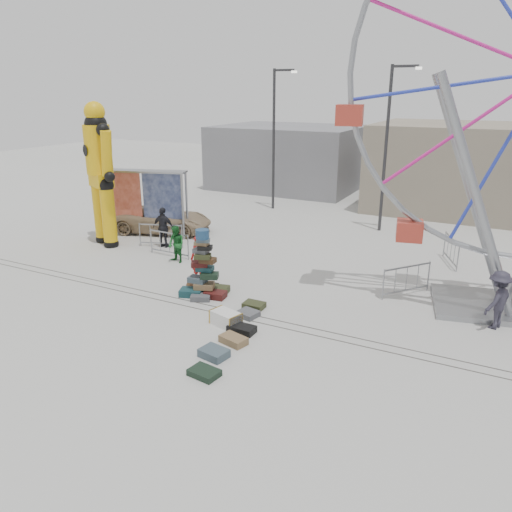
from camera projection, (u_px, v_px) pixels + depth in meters
The scene contains 27 objects.
ground at pixel (186, 315), 15.99m from camera, with size 90.00×90.00×0.00m, color #9E9E99.
track_line_near at pixel (196, 308), 16.50m from camera, with size 40.00×0.04×0.01m, color #47443F.
track_line_far at pixel (203, 304), 16.83m from camera, with size 40.00×0.04×0.01m, color #47443F.
building_right at pixel (481, 169), 29.04m from camera, with size 12.00×8.00×5.00m, color gray.
building_left at pixel (289, 157), 36.45m from camera, with size 10.00×8.00×4.40m, color gray.
lamp_post_right at pixel (388, 141), 24.20m from camera, with size 1.41×0.25×8.00m.
lamp_post_left at pixel (275, 133), 28.91m from camera, with size 1.41×0.25×8.00m.
suitcase_tower at pixel (204, 277), 17.40m from camera, with size 1.78×1.55×2.39m.
crash_test_dummy at pixel (100, 169), 22.27m from camera, with size 2.55×1.51×6.61m.
banner_scaffold at pixel (141, 187), 23.96m from camera, with size 4.49×2.04×3.23m.
steamer_trunk at pixel (226, 318), 15.27m from camera, with size 0.93×0.54×0.44m, color silver.
row_case_0 at pixel (254, 305), 16.51m from camera, with size 0.69×0.51×0.19m, color #33391C.
row_case_1 at pixel (248, 314), 15.88m from camera, with size 0.62×0.57×0.18m, color #53555A.
row_case_2 at pixel (242, 329), 14.85m from camera, with size 0.82×0.48×0.21m, color black.
row_case_3 at pixel (233, 340), 14.20m from camera, with size 0.78×0.48×0.22m, color olive.
row_case_4 at pixel (214, 353), 13.47m from camera, with size 0.75×0.56×0.23m, color #42545F.
row_case_5 at pixel (204, 373), 12.59m from camera, with size 0.76×0.54×0.17m, color black.
barricade_dummy_a at pixel (113, 220), 25.37m from camera, with size 2.00×0.10×1.10m, color gray, non-canonical shape.
barricade_dummy_b at pixel (161, 235), 22.76m from camera, with size 2.00×0.10×1.10m, color gray, non-canonical shape.
barricade_dummy_c at pixel (169, 244), 21.49m from camera, with size 2.00×0.10×1.10m, color gray, non-canonical shape.
barricade_wheel_front at pixel (406, 280), 17.42m from camera, with size 2.00×0.10×1.10m, color gray, non-canonical shape.
barricade_wheel_back at pixel (451, 251), 20.59m from camera, with size 2.00×0.10×1.10m, color gray, non-canonical shape.
pedestrian_red at pixel (198, 260), 18.42m from camera, with size 0.66×0.44×1.82m, color #B41C19.
pedestrian_green at pixel (176, 244), 20.68m from camera, with size 0.76×0.59×1.56m, color #165B21.
pedestrian_black at pixel (164, 228), 22.64m from camera, with size 1.08×0.45×1.85m, color black.
pedestrian_grey at pixel (498, 300), 14.90m from camera, with size 1.17×0.68×1.82m, color #282633.
parked_suv at pixel (163, 219), 25.14m from camera, with size 2.21×4.80×1.33m, color #9C8464.
Camera 1 is at (8.66, -11.92, 6.88)m, focal length 35.00 mm.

